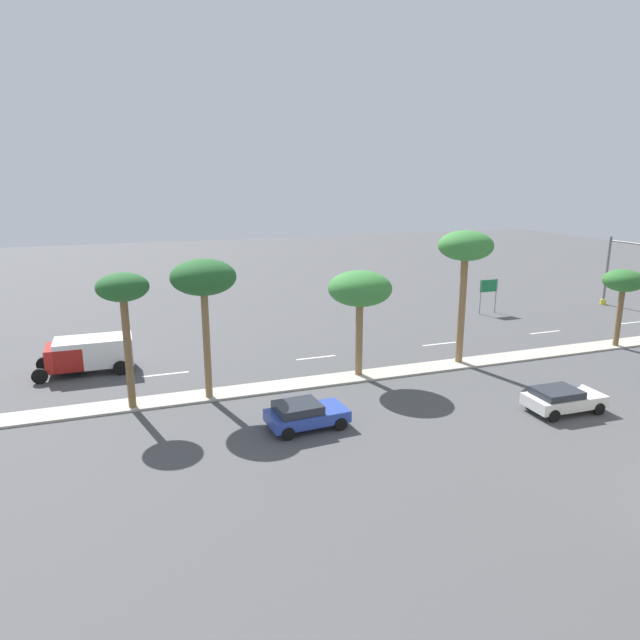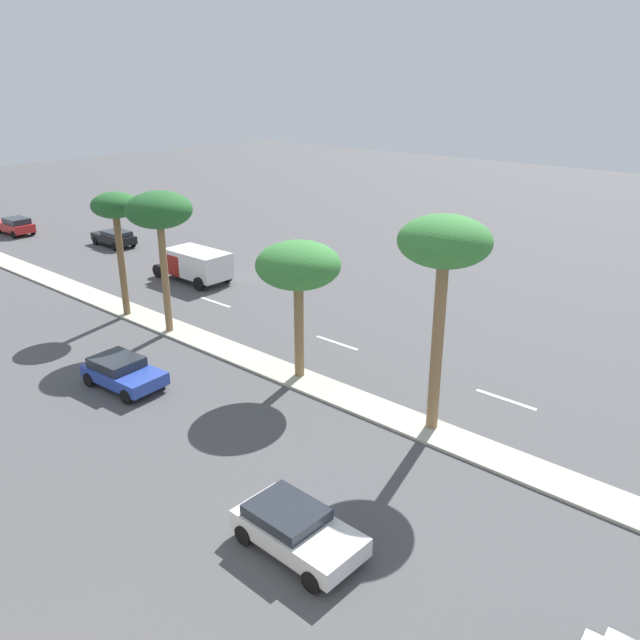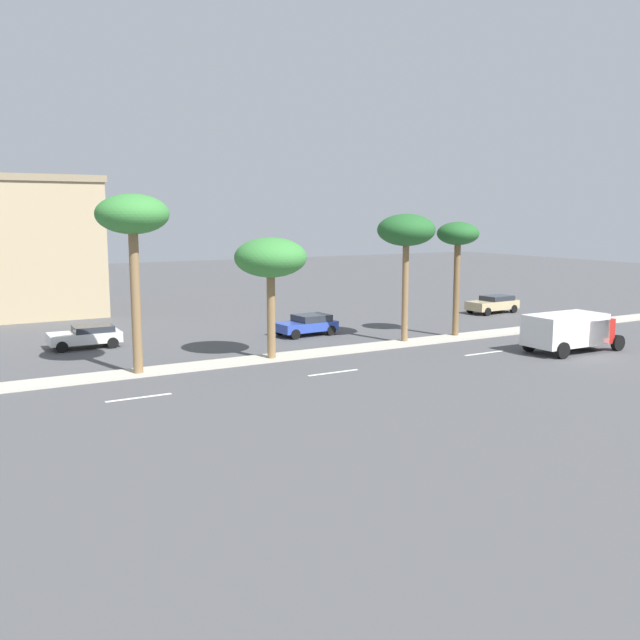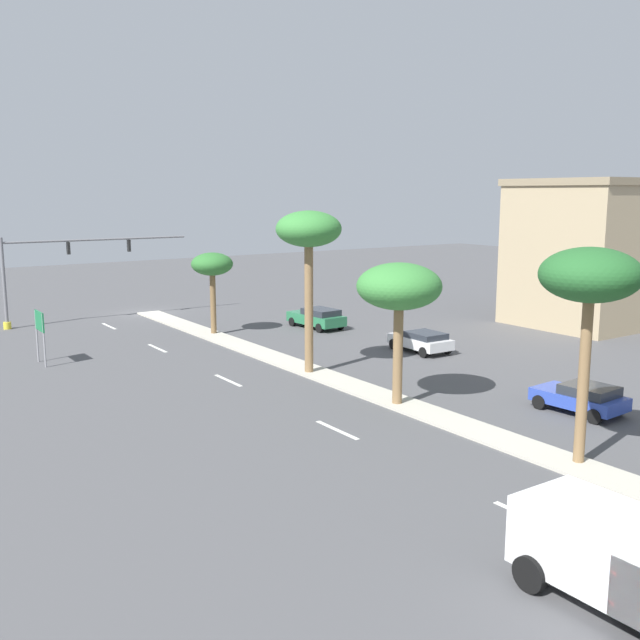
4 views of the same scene
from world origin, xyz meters
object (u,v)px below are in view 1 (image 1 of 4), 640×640
object	(u,v)px
palm_tree_left	(123,293)
box_truck	(86,353)
sedan_white_far	(563,399)
traffic_signal_gantry	(638,267)
palm_tree_far	(360,290)
palm_tree_center	(203,280)
palm_tree_mid	(624,282)
palm_tree_right	(465,250)
directional_road_sign	(489,289)
sedan_blue_mid	(305,414)

from	to	relation	value
palm_tree_left	box_truck	size ratio (longest dim) A/B	1.23
sedan_white_far	box_truck	size ratio (longest dim) A/B	0.70
traffic_signal_gantry	box_truck	distance (m)	45.68
palm_tree_far	palm_tree_center	size ratio (longest dim) A/B	0.84
palm_tree_mid	palm_tree_left	xyz separation A→B (m)	(-0.06, 32.96, 1.52)
palm_tree_center	palm_tree_left	bearing A→B (deg)	90.80
palm_tree_right	palm_tree_left	size ratio (longest dim) A/B	1.20
traffic_signal_gantry	palm_tree_center	xyz separation A→B (m)	(-7.83, 39.13, 2.51)
sedan_white_far	box_truck	world-z (taller)	box_truck
directional_road_sign	palm_tree_left	bearing A→B (deg)	111.26
palm_tree_right	sedan_white_far	distance (m)	10.92
sedan_blue_mid	sedan_white_far	bearing A→B (deg)	-101.29
palm_tree_center	sedan_white_far	world-z (taller)	palm_tree_center
palm_tree_mid	box_truck	xyz separation A→B (m)	(6.89, 35.39, -3.45)
palm_tree_center	box_truck	distance (m)	10.86
palm_tree_center	sedan_blue_mid	bearing A→B (deg)	-144.75
palm_tree_far	palm_tree_center	distance (m)	9.28
palm_tree_mid	palm_tree_left	distance (m)	32.99
palm_tree_far	sedan_blue_mid	bearing A→B (deg)	137.55
palm_tree_far	palm_tree_left	bearing A→B (deg)	92.77
directional_road_sign	palm_tree_far	size ratio (longest dim) A/B	0.48
traffic_signal_gantry	sedan_blue_mid	size ratio (longest dim) A/B	3.51
sedan_white_far	palm_tree_far	bearing A→B (deg)	42.28
palm_tree_right	box_truck	distance (m)	24.40
sedan_blue_mid	box_truck	distance (m)	15.93
palm_tree_mid	box_truck	world-z (taller)	palm_tree_mid
palm_tree_center	palm_tree_far	bearing A→B (deg)	-86.38
palm_tree_left	sedan_blue_mid	size ratio (longest dim) A/B	1.79
directional_road_sign	palm_tree_mid	world-z (taller)	palm_tree_mid
palm_tree_right	box_truck	bearing A→B (deg)	74.62
directional_road_sign	palm_tree_center	bearing A→B (deg)	114.02
palm_tree_mid	sedan_white_far	bearing A→B (deg)	123.55
traffic_signal_gantry	palm_tree_left	bearing A→B (deg)	100.36
directional_road_sign	palm_tree_mid	distance (m)	12.33
traffic_signal_gantry	palm_tree_mid	xyz separation A→B (m)	(-7.83, 10.19, 0.57)
palm_tree_right	palm_tree_mid	bearing A→B (deg)	-92.83
directional_road_sign	palm_tree_center	distance (m)	29.39
sedan_white_far	palm_tree_left	bearing A→B (deg)	69.33
traffic_signal_gantry	palm_tree_far	bearing A→B (deg)	103.60
palm_tree_far	box_truck	distance (m)	17.34
directional_road_sign	palm_tree_left	size ratio (longest dim) A/B	0.43
palm_tree_right	sedan_white_far	xyz separation A→B (m)	(-8.58, -0.63, -6.72)
directional_road_sign	traffic_signal_gantry	bearing A→B (deg)	-107.62
directional_road_sign	box_truck	bearing A→B (deg)	98.53
palm_tree_right	palm_tree_far	bearing A→B (deg)	90.34
sedan_blue_mid	directional_road_sign	bearing A→B (deg)	-53.00
palm_tree_left	palm_tree_right	bearing A→B (deg)	-88.08
palm_tree_right	traffic_signal_gantry	bearing A→B (deg)	-72.47
sedan_white_far	sedan_blue_mid	bearing A→B (deg)	78.71
palm_tree_center	box_truck	size ratio (longest dim) A/B	1.32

